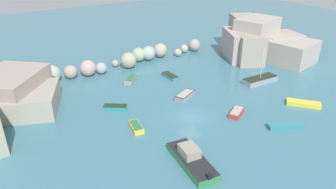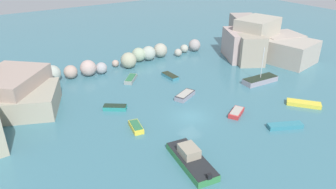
% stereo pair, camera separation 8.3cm
% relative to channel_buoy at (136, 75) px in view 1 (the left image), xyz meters
% --- Properties ---
extents(cove_water, '(160.00, 160.00, 0.00)m').
position_rel_channel_buoy_xyz_m(cove_water, '(-0.42, -15.50, -0.24)').
color(cove_water, teal).
rests_on(cove_water, ground).
extents(cliff_headland_right, '(15.90, 18.07, 7.20)m').
position_rel_channel_buoy_xyz_m(cliff_headland_right, '(24.23, -4.17, 2.57)').
color(cliff_headland_right, '#B39A97').
rests_on(cliff_headland_right, ground).
extents(rock_breakwater, '(30.48, 4.63, 2.74)m').
position_rel_channel_buoy_xyz_m(rock_breakwater, '(1.21, 5.19, 1.00)').
color(rock_breakwater, '#A8B1A5').
rests_on(rock_breakwater, ground).
extents(channel_buoy, '(0.48, 0.48, 0.48)m').
position_rel_channel_buoy_xyz_m(channel_buoy, '(0.00, 0.00, 0.00)').
color(channel_buoy, gold).
rests_on(channel_buoy, cove_water).
extents(moored_boat_0, '(3.76, 2.75, 0.69)m').
position_rel_channel_buoy_xyz_m(moored_boat_0, '(2.17, -10.71, 0.12)').
color(moored_boat_0, gray).
rests_on(moored_boat_0, cove_water).
extents(moored_boat_1, '(1.34, 3.28, 0.52)m').
position_rel_channel_buoy_xyz_m(moored_boat_1, '(4.41, -3.46, 0.02)').
color(moored_boat_1, teal).
rests_on(moored_boat_1, cove_water).
extents(moored_boat_2, '(3.25, 3.45, 0.60)m').
position_rel_channel_buoy_xyz_m(moored_boat_2, '(-1.51, -1.13, 0.05)').
color(moored_boat_2, gray).
rests_on(moored_boat_2, cove_water).
extents(moored_boat_3, '(4.24, 2.74, 0.52)m').
position_rel_channel_buoy_xyz_m(moored_boat_3, '(7.43, -23.64, 0.02)').
color(moored_boat_3, teal).
rests_on(moored_boat_3, cove_water).
extents(moored_boat_4, '(3.27, 7.04, 1.68)m').
position_rel_channel_buoy_xyz_m(moored_boat_4, '(-5.92, -22.97, 0.32)').
color(moored_boat_4, '#327C43').
rests_on(moored_boat_4, cove_water).
extents(moored_boat_5, '(3.13, 2.51, 0.61)m').
position_rel_channel_buoy_xyz_m(moored_boat_5, '(4.83, -18.21, 0.06)').
color(moored_boat_5, red).
rests_on(moored_boat_5, cove_water).
extents(moored_boat_6, '(5.85, 2.28, 5.69)m').
position_rel_channel_buoy_xyz_m(moored_boat_6, '(15.06, -12.80, 0.21)').
color(moored_boat_6, '#948E9C').
rests_on(moored_boat_6, cove_water).
extents(moored_boat_7, '(1.65, 2.94, 0.62)m').
position_rel_channel_buoy_xyz_m(moored_boat_7, '(-7.50, -14.33, 0.06)').
color(moored_boat_7, yellow).
rests_on(moored_boat_7, cove_water).
extents(moored_boat_8, '(3.10, 2.66, 0.60)m').
position_rel_channel_buoy_xyz_m(moored_boat_8, '(-7.57, -8.57, 0.06)').
color(moored_boat_8, teal).
rests_on(moored_boat_8, cove_water).
extents(moored_boat_9, '(3.80, 4.21, 0.54)m').
position_rel_channel_buoy_xyz_m(moored_boat_9, '(14.14, -21.32, 0.03)').
color(moored_boat_9, yellow).
rests_on(moored_boat_9, cove_water).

